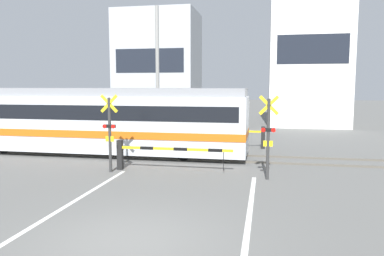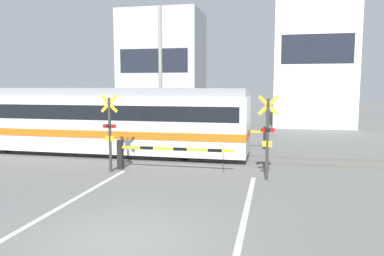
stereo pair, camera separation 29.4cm
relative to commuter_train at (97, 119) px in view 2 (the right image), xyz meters
The scene contains 14 objects.
ground_plane 10.72m from the commuter_train, 61.29° to the right, with size 160.00×160.00×0.00m, color #60605E.
rail_track_near 5.39m from the commuter_train, ahead, with size 50.00×0.10×0.08m.
rail_track_far 5.39m from the commuter_train, ahead, with size 50.00×0.10×0.08m.
road_stripe_left 8.83m from the commuter_train, 72.26° to the right, with size 0.14×10.05×0.01m.
road_stripe_right 11.30m from the commuter_train, 47.64° to the right, with size 0.14×10.05×0.01m.
commuter_train is the anchor object (origin of this frame).
crossing_barrier_near 4.74m from the commuter_train, 39.18° to the right, with size 4.46×0.20×1.15m.
crossing_barrier_far 7.30m from the commuter_train, 24.74° to the left, with size 4.46×0.20×1.15m.
crossing_signal_left 4.04m from the commuter_train, 57.18° to the right, with size 0.68×0.15×2.91m.
crossing_signal_right 8.67m from the commuter_train, 23.06° to the right, with size 0.68×0.15×2.91m.
pedestrian 7.80m from the commuter_train, 50.45° to the left, with size 0.38×0.23×1.77m.
building_left_of_street 15.64m from the commuter_train, 94.93° to the left, with size 6.72×5.30×9.48m.
building_right_of_street 19.28m from the commuter_train, 53.85° to the left, with size 6.07×5.30×10.71m.
utility_pole_streetside 6.16m from the commuter_train, 75.39° to the left, with size 0.22×0.22×7.93m.
Camera 2 is at (3.07, -7.01, 3.24)m, focal length 35.00 mm.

